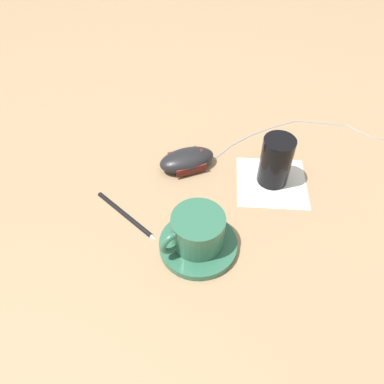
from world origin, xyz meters
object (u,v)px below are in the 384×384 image
Objects in this scene: computer_mouse at (187,160)px; pen at (126,214)px; drinking_glass at (276,161)px; coffee_cup at (197,230)px; saucer at (198,244)px.

computer_mouse is 0.86× the size of pen.
coffee_cup is at bearing -24.87° from drinking_glass.
saucer is 1.26× the size of coffee_cup.
drinking_glass reaches higher than coffee_cup.
pen is at bearing -21.22° from computer_mouse.
coffee_cup is 0.71× the size of pen.
drinking_glass reaches higher than pen.
coffee_cup is at bearing 24.58° from computer_mouse.
saucer is at bearing 55.64° from coffee_cup.
saucer is 0.15m from pen.
pen is at bearing -52.87° from drinking_glass.
computer_mouse reaches higher than saucer.
coffee_cup is (-0.00, -0.00, 0.04)m from saucer.
coffee_cup is 0.83× the size of computer_mouse.
coffee_cup reaches higher than computer_mouse.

